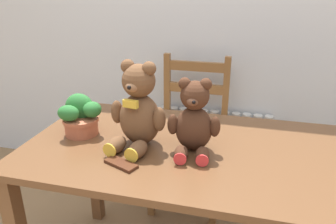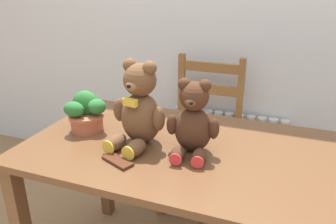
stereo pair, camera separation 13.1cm
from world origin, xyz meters
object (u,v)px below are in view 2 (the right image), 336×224
(wooden_chair_behind, at_px, (203,135))
(teddy_bear_left, at_px, (139,109))
(teddy_bear_right, at_px, (193,122))
(potted_plant, at_px, (86,112))
(chocolate_bar, at_px, (118,161))

(wooden_chair_behind, bearing_deg, teddy_bear_left, 83.09)
(teddy_bear_right, relative_size, potted_plant, 1.65)
(teddy_bear_left, bearing_deg, potted_plant, 2.13)
(wooden_chair_behind, distance_m, teddy_bear_left, 0.86)
(teddy_bear_right, height_order, chocolate_bar, teddy_bear_right)
(chocolate_bar, bearing_deg, potted_plant, 141.66)
(wooden_chair_behind, height_order, chocolate_bar, wooden_chair_behind)
(teddy_bear_left, relative_size, potted_plant, 1.95)
(teddy_bear_right, distance_m, chocolate_bar, 0.33)
(teddy_bear_left, xyz_separation_m, chocolate_bar, (-0.01, -0.18, -0.15))
(teddy_bear_right, bearing_deg, teddy_bear_left, -6.34)
(wooden_chair_behind, relative_size, teddy_bear_left, 2.70)
(potted_plant, bearing_deg, teddy_bear_left, -7.30)
(wooden_chair_behind, distance_m, potted_plant, 0.87)
(potted_plant, height_order, chocolate_bar, potted_plant)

